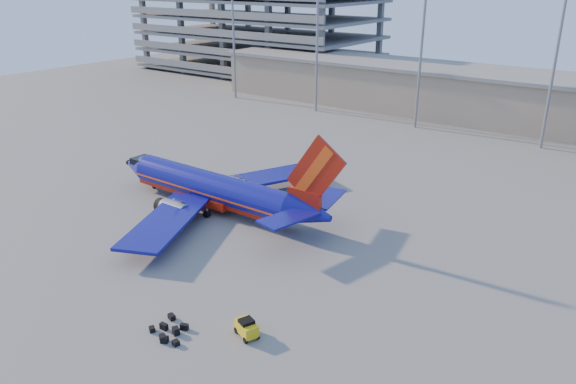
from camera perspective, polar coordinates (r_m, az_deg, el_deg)
name	(u,v)px	position (r m, az deg, el deg)	size (l,w,h in m)	color
ground	(267,228)	(56.91, -2.15, -3.69)	(220.00, 220.00, 0.00)	slate
terminal_building	(532,101)	(102.55, 23.51, 8.50)	(122.00, 16.00, 8.50)	gray
parking_garage	(257,25)	(148.64, -3.14, 16.58)	(62.00, 32.00, 21.40)	slate
light_mast_row	(488,21)	(90.58, 19.66, 16.06)	(101.60, 1.60, 28.65)	gray
aircraft_main	(217,190)	(61.02, -7.19, 0.22)	(31.08, 29.94, 10.53)	navy
baggage_tug	(247,327)	(40.94, -4.23, -13.56)	(2.14, 1.73, 1.34)	yellow
luggage_pile	(169,331)	(42.17, -11.97, -13.65)	(3.20, 2.82, 0.54)	black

